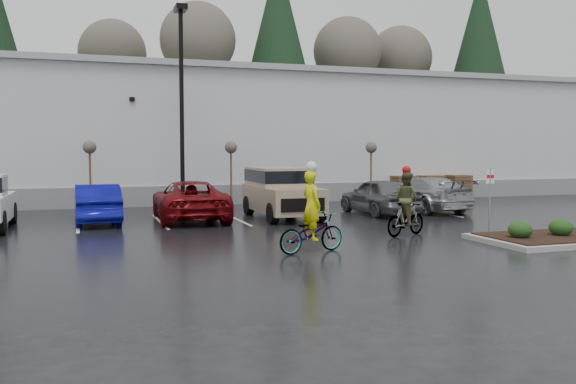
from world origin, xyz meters
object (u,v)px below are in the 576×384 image
object	(u,v)px
pallet_stack_a	(404,188)
fire_lane_sign	(490,194)
sapling_mid	(231,151)
lamppost	(181,85)
car_grey	(379,196)
suv_tan	(282,193)
sapling_east	(371,151)
cyclist_olive	(406,210)
pallet_stack_b	(430,187)
car_blue	(97,204)
sapling_west	(90,151)
car_far_silver	(422,194)
pallet_stack_c	(458,187)
cyclist_hivis	(311,225)
car_red	(190,200)

from	to	relation	value
pallet_stack_a	fire_lane_sign	world-z (taller)	fire_lane_sign
sapling_mid	fire_lane_sign	distance (m)	13.92
lamppost	car_grey	world-z (taller)	lamppost
lamppost	suv_tan	world-z (taller)	lamppost
sapling_east	cyclist_olive	bearing A→B (deg)	-111.03
sapling_mid	pallet_stack_b	bearing A→B (deg)	4.89
sapling_mid	pallet_stack_a	world-z (taller)	sapling_mid
pallet_stack_b	car_blue	bearing A→B (deg)	-162.41
car_blue	sapling_west	bearing A→B (deg)	-89.50
sapling_west	car_far_silver	xyz separation A→B (m)	(14.24, -4.67, -1.95)
pallet_stack_c	cyclist_hivis	size ratio (longest dim) A/B	0.55
suv_tan	cyclist_olive	world-z (taller)	cyclist_olive
cyclist_olive	lamppost	bearing A→B (deg)	5.78
lamppost	pallet_stack_b	size ratio (longest dim) A/B	6.83
car_red	cyclist_hivis	xyz separation A→B (m)	(1.87, -8.64, -0.02)
suv_tan	car_far_silver	size ratio (longest dim) A/B	0.95
suv_tan	cyclist_hivis	world-z (taller)	cyclist_hivis
car_blue	cyclist_olive	xyz separation A→B (m)	(9.40, -6.79, 0.09)
pallet_stack_c	suv_tan	bearing A→B (deg)	-153.48
car_red	car_grey	size ratio (longest dim) A/B	1.21
fire_lane_sign	cyclist_hivis	world-z (taller)	cyclist_hivis
cyclist_olive	car_red	bearing A→B (deg)	19.53
car_blue	car_grey	distance (m)	11.60
pallet_stack_b	fire_lane_sign	world-z (taller)	fire_lane_sign
sapling_west	cyclist_hivis	xyz separation A→B (m)	(5.55, -13.52, -1.97)
sapling_west	pallet_stack_c	xyz separation A→B (m)	(20.00, 1.00, -2.05)
car_blue	car_red	world-z (taller)	car_red
pallet_stack_b	suv_tan	xyz separation A→B (m)	(-10.83, -6.30, 0.35)
car_far_silver	car_grey	bearing A→B (deg)	8.12
sapling_east	suv_tan	world-z (taller)	sapling_east
sapling_west	pallet_stack_a	bearing A→B (deg)	3.47
pallet_stack_a	car_far_silver	bearing A→B (deg)	-111.72
car_grey	car_far_silver	distance (m)	2.55
pallet_stack_c	sapling_west	bearing A→B (deg)	-177.14
pallet_stack_c	car_red	distance (m)	17.35
pallet_stack_c	car_far_silver	world-z (taller)	car_far_silver
car_red	cyclist_olive	world-z (taller)	cyclist_olive
cyclist_hivis	cyclist_olive	xyz separation A→B (m)	(4.03, 2.02, 0.07)
car_red	car_far_silver	distance (m)	10.57
car_red	cyclist_hivis	bearing A→B (deg)	104.38
sapling_mid	car_grey	bearing A→B (deg)	-45.18
car_blue	cyclist_olive	bearing A→B (deg)	142.46
pallet_stack_b	car_red	xyz separation A→B (m)	(-14.52, -5.89, 0.11)
pallet_stack_c	car_grey	bearing A→B (deg)	-142.55
car_red	sapling_west	bearing A→B (deg)	-50.83
lamppost	sapling_west	xyz separation A→B (m)	(-4.00, 1.00, -2.96)
car_far_silver	cyclist_olive	xyz separation A→B (m)	(-4.66, -6.83, 0.05)
sapling_east	suv_tan	bearing A→B (deg)	-141.34
car_grey	car_blue	bearing A→B (deg)	-4.72
sapling_mid	car_blue	xyz separation A→B (m)	(-6.32, -4.71, -1.98)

